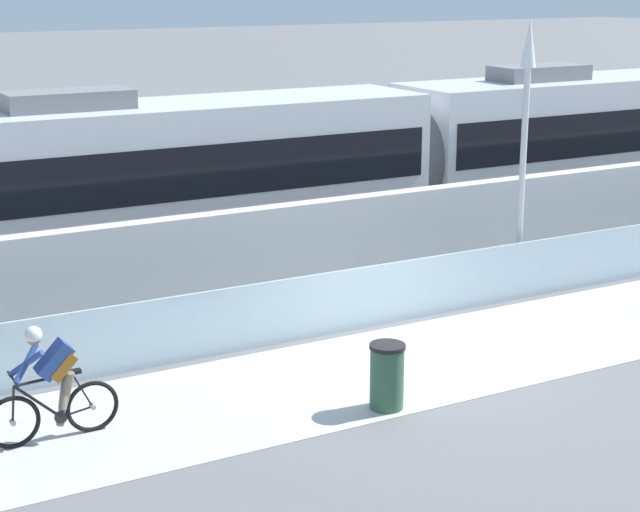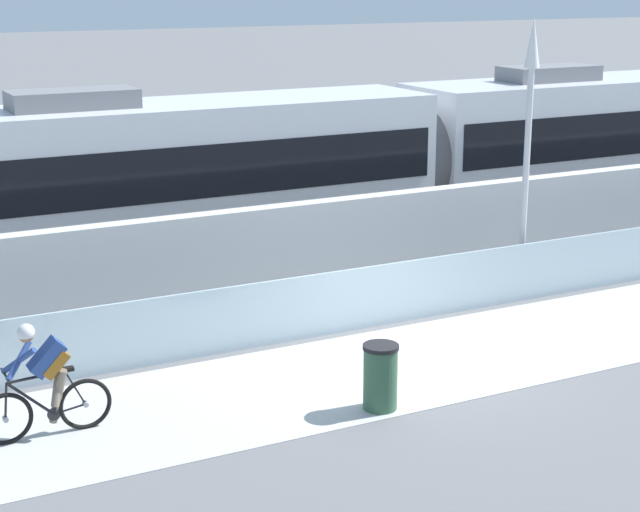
{
  "view_description": "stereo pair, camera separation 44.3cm",
  "coord_description": "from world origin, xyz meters",
  "px_view_note": "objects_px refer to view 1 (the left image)",
  "views": [
    {
      "loc": [
        -8.87,
        -12.61,
        5.93
      ],
      "look_at": [
        -0.63,
        2.35,
        1.25
      ],
      "focal_mm": 57.88,
      "sensor_mm": 36.0,
      "label": 1
    },
    {
      "loc": [
        -8.48,
        -12.82,
        5.93
      ],
      "look_at": [
        -0.63,
        2.35,
        1.25
      ],
      "focal_mm": 57.88,
      "sensor_mm": 36.0,
      "label": 2
    }
  ],
  "objects_px": {
    "tram": "(406,157)",
    "cyclist_on_bike": "(52,384)",
    "lamp_post_antenna": "(525,123)",
    "trash_bin": "(387,376)"
  },
  "relations": [
    {
      "from": "tram",
      "to": "cyclist_on_bike",
      "type": "bearing_deg",
      "value": -145.63
    },
    {
      "from": "tram",
      "to": "cyclist_on_bike",
      "type": "relative_size",
      "value": 12.75
    },
    {
      "from": "lamp_post_antenna",
      "to": "trash_bin",
      "type": "distance_m",
      "value": 6.75
    },
    {
      "from": "cyclist_on_bike",
      "to": "trash_bin",
      "type": "distance_m",
      "value": 4.56
    },
    {
      "from": "tram",
      "to": "cyclist_on_bike",
      "type": "height_order",
      "value": "tram"
    },
    {
      "from": "cyclist_on_bike",
      "to": "lamp_post_antenna",
      "type": "height_order",
      "value": "lamp_post_antenna"
    },
    {
      "from": "tram",
      "to": "lamp_post_antenna",
      "type": "distance_m",
      "value": 4.93
    },
    {
      "from": "tram",
      "to": "cyclist_on_bike",
      "type": "distance_m",
      "value": 12.18
    },
    {
      "from": "cyclist_on_bike",
      "to": "lamp_post_antenna",
      "type": "relative_size",
      "value": 0.34
    },
    {
      "from": "cyclist_on_bike",
      "to": "lamp_post_antenna",
      "type": "xyz_separation_m",
      "value": [
        9.48,
        2.15,
        2.51
      ]
    }
  ]
}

